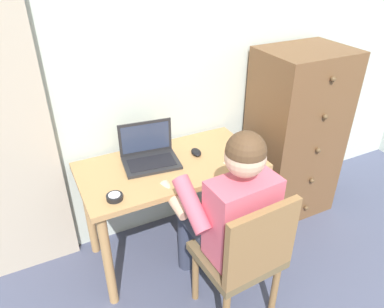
% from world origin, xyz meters
% --- Properties ---
extents(wall_back, '(4.80, 0.05, 2.50)m').
position_xyz_m(wall_back, '(0.00, 2.20, 1.25)').
color(wall_back, silver).
rests_on(wall_back, ground_plane).
extents(desk, '(1.14, 0.59, 0.73)m').
position_xyz_m(desk, '(-0.37, 1.83, 0.61)').
color(desk, tan).
rests_on(desk, ground_plane).
extents(dresser, '(0.62, 0.51, 1.31)m').
position_xyz_m(dresser, '(0.68, 1.90, 0.65)').
color(dresser, brown).
rests_on(dresser, ground_plane).
extents(chair, '(0.44, 0.43, 0.88)m').
position_xyz_m(chair, '(-0.24, 1.17, 0.49)').
color(chair, brown).
rests_on(chair, ground_plane).
extents(person_seated, '(0.55, 0.60, 1.20)m').
position_xyz_m(person_seated, '(-0.25, 1.36, 0.67)').
color(person_seated, '#33384C').
rests_on(person_seated, ground_plane).
extents(laptop, '(0.37, 0.29, 0.24)m').
position_xyz_m(laptop, '(-0.48, 1.93, 0.78)').
color(laptop, '#232326').
rests_on(laptop, desk).
extents(computer_mouse, '(0.07, 0.11, 0.03)m').
position_xyz_m(computer_mouse, '(-0.18, 1.87, 0.75)').
color(computer_mouse, black).
rests_on(computer_mouse, desk).
extents(desk_clock, '(0.09, 0.09, 0.03)m').
position_xyz_m(desk_clock, '(-0.79, 1.64, 0.75)').
color(desk_clock, black).
rests_on(desk_clock, desk).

